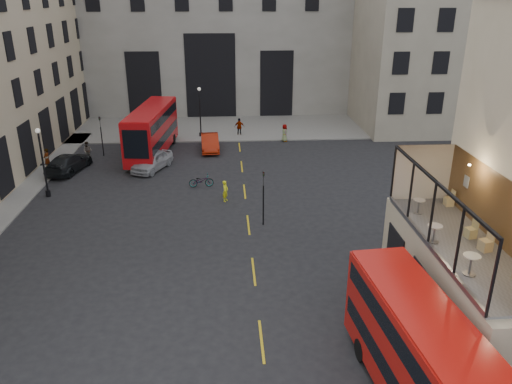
{
  "coord_description": "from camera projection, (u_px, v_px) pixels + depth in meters",
  "views": [
    {
      "loc": [
        -3.4,
        -18.14,
        14.54
      ],
      "look_at": [
        -1.59,
        10.43,
        3.0
      ],
      "focal_mm": 35.0,
      "sensor_mm": 36.0,
      "label": 1
    }
  ],
  "objects": [
    {
      "name": "ground",
      "position": [
        306.0,
        339.0,
        22.43
      ],
      "size": [
        140.0,
        140.0,
        0.0
      ],
      "primitive_type": "plane",
      "color": "black",
      "rests_on": "ground"
    },
    {
      "name": "pedestrian_c",
      "position": [
        239.0,
        127.0,
        53.75
      ],
      "size": [
        1.15,
        0.54,
        1.91
      ],
      "primitive_type": "imported",
      "rotation": [
        0.0,
        0.0,
        3.08
      ],
      "color": "gray",
      "rests_on": "ground"
    },
    {
      "name": "street_lamp_b",
      "position": [
        200.0,
        115.0,
        52.65
      ],
      "size": [
        0.36,
        0.36,
        5.33
      ],
      "color": "black",
      "rests_on": "ground"
    },
    {
      "name": "host_frontage",
      "position": [
        454.0,
        292.0,
        21.97
      ],
      "size": [
        3.0,
        11.0,
        4.5
      ],
      "primitive_type": "cube",
      "color": "#C3B192",
      "rests_on": "ground"
    },
    {
      "name": "car_a",
      "position": [
        152.0,
        161.0,
        43.5
      ],
      "size": [
        3.69,
        5.17,
        1.63
      ],
      "primitive_type": "imported",
      "rotation": [
        0.0,
        0.0,
        -0.41
      ],
      "color": "#9FA1A7",
      "rests_on": "ground"
    },
    {
      "name": "car_b",
      "position": [
        210.0,
        142.0,
        48.86
      ],
      "size": [
        1.95,
        4.86,
        1.57
      ],
      "primitive_type": "imported",
      "rotation": [
        0.0,
        0.0,
        0.06
      ],
      "color": "#A51F0A",
      "rests_on": "ground"
    },
    {
      "name": "building_right",
      "position": [
        429.0,
        31.0,
        56.72
      ],
      "size": [
        16.6,
        18.6,
        20.0
      ],
      "color": "#A89E87",
      "rests_on": "ground"
    },
    {
      "name": "cafe_table_mid",
      "position": [
        435.0,
        231.0,
        21.11
      ],
      "size": [
        0.62,
        0.62,
        0.78
      ],
      "color": "beige",
      "rests_on": "cafe_floor"
    },
    {
      "name": "street_lamp_a",
      "position": [
        44.0,
        167.0,
        37.19
      ],
      "size": [
        0.36,
        0.36,
        5.33
      ],
      "color": "black",
      "rests_on": "ground"
    },
    {
      "name": "cafe_floor",
      "position": [
        462.0,
        245.0,
        21.11
      ],
      "size": [
        3.0,
        10.0,
        0.1
      ],
      "primitive_type": "cube",
      "color": "slate",
      "rests_on": "host_frontage"
    },
    {
      "name": "car_c",
      "position": [
        69.0,
        163.0,
        43.09
      ],
      "size": [
        3.36,
        5.73,
        1.56
      ],
      "primitive_type": "imported",
      "rotation": [
        0.0,
        0.0,
        2.91
      ],
      "color": "black",
      "rests_on": "ground"
    },
    {
      "name": "bicycle",
      "position": [
        201.0,
        181.0,
        39.77
      ],
      "size": [
        2.01,
        0.89,
        1.02
      ],
      "primitive_type": "imported",
      "rotation": [
        0.0,
        0.0,
        1.68
      ],
      "color": "gray",
      "rests_on": "ground"
    },
    {
      "name": "traffic_light_far",
      "position": [
        101.0,
        131.0,
        46.55
      ],
      "size": [
        0.16,
        0.2,
        3.8
      ],
      "color": "black",
      "rests_on": "ground"
    },
    {
      "name": "pavement_far",
      "position": [
        202.0,
        127.0,
        57.23
      ],
      "size": [
        40.0,
        12.0,
        0.12
      ],
      "primitive_type": "cube",
      "color": "slate",
      "rests_on": "ground"
    },
    {
      "name": "cafe_chair_b",
      "position": [
        486.0,
        245.0,
        20.49
      ],
      "size": [
        0.54,
        0.54,
        0.9
      ],
      "color": "#D4B57A",
      "rests_on": "cafe_floor"
    },
    {
      "name": "cafe_table_far",
      "position": [
        419.0,
        204.0,
        23.9
      ],
      "size": [
        0.56,
        0.56,
        0.7
      ],
      "color": "beige",
      "rests_on": "cafe_floor"
    },
    {
      "name": "cafe_chair_d",
      "position": [
        449.0,
        201.0,
        24.84
      ],
      "size": [
        0.42,
        0.42,
        0.82
      ],
      "color": "#D2B779",
      "rests_on": "cafe_floor"
    },
    {
      "name": "cyclist",
      "position": [
        225.0,
        191.0,
        36.94
      ],
      "size": [
        0.58,
        0.69,
        1.61
      ],
      "primitive_type": "imported",
      "rotation": [
        0.0,
        0.0,
        1.18
      ],
      "color": "yellow",
      "rests_on": "ground"
    },
    {
      "name": "pedestrian_d",
      "position": [
        284.0,
        133.0,
        51.7
      ],
      "size": [
        0.81,
        1.01,
        1.81
      ],
      "primitive_type": "imported",
      "rotation": [
        0.0,
        0.0,
        1.86
      ],
      "color": "gray",
      "rests_on": "ground"
    },
    {
      "name": "gateway",
      "position": [
        210.0,
        35.0,
        63.04
      ],
      "size": [
        35.0,
        10.6,
        18.0
      ],
      "color": "#9E9A93",
      "rests_on": "ground"
    },
    {
      "name": "bus_far",
      "position": [
        152.0,
        129.0,
        46.89
      ],
      "size": [
        3.78,
        11.55,
        4.53
      ],
      "color": "#B60C10",
      "rests_on": "ground"
    },
    {
      "name": "traffic_light_near",
      "position": [
        263.0,
        191.0,
        32.57
      ],
      "size": [
        0.16,
        0.2,
        3.8
      ],
      "color": "black",
      "rests_on": "ground"
    },
    {
      "name": "bus_near",
      "position": [
        430.0,
        367.0,
        17.33
      ],
      "size": [
        3.37,
        10.86,
        4.27
      ],
      "color": "#B1120C",
      "rests_on": "ground"
    },
    {
      "name": "cafe_table_near",
      "position": [
        471.0,
        262.0,
        18.66
      ],
      "size": [
        0.65,
        0.65,
        0.81
      ],
      "color": "silver",
      "rests_on": "cafe_floor"
    },
    {
      "name": "pedestrian_b",
      "position": [
        161.0,
        133.0,
        51.83
      ],
      "size": [
        1.26,
        1.31,
        1.79
      ],
      "primitive_type": "imported",
      "rotation": [
        0.0,
        0.0,
        0.86
      ],
      "color": "gray",
      "rests_on": "ground"
    },
    {
      "name": "pedestrian_a",
      "position": [
        88.0,
        151.0,
        46.1
      ],
      "size": [
        0.9,
        0.74,
        1.7
      ],
      "primitive_type": "imported",
      "rotation": [
        0.0,
        0.0,
        -0.13
      ],
      "color": "gray",
      "rests_on": "ground"
    },
    {
      "name": "cafe_chair_c",
      "position": [
        471.0,
        232.0,
        21.6
      ],
      "size": [
        0.48,
        0.48,
        0.82
      ],
      "color": "tan",
      "rests_on": "cafe_floor"
    },
    {
      "name": "pedestrian_e",
      "position": [
        47.0,
        159.0,
        43.48
      ],
      "size": [
        0.65,
        0.8,
        1.9
      ],
      "primitive_type": "imported",
      "rotation": [
        0.0,
        0.0,
        4.39
      ],
      "color": "gray",
      "rests_on": "ground"
    }
  ]
}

